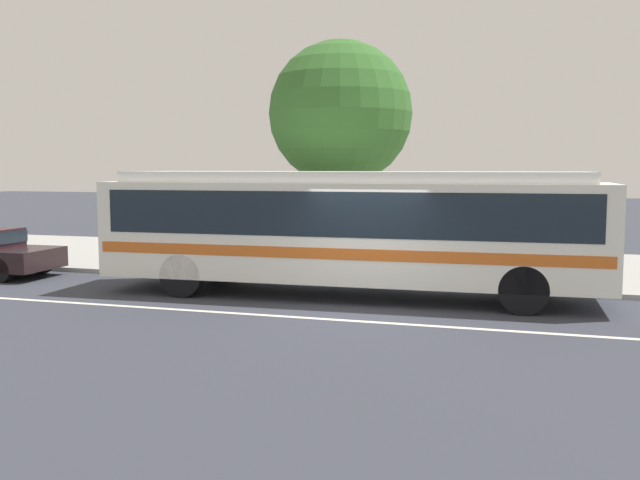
# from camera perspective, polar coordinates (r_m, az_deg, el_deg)

# --- Properties ---
(ground_plane) EXTENTS (120.00, 120.00, 0.00)m
(ground_plane) POSITION_cam_1_polar(r_m,az_deg,el_deg) (14.54, 3.32, -5.87)
(ground_plane) COLOR #333640
(sidewalk_slab) EXTENTS (60.00, 8.00, 0.12)m
(sidewalk_slab) POSITION_cam_1_polar(r_m,az_deg,el_deg) (21.41, 7.80, -1.96)
(sidewalk_slab) COLOR #9C9B96
(sidewalk_slab) RESTS_ON ground_plane
(lane_stripe_center) EXTENTS (56.00, 0.16, 0.01)m
(lane_stripe_center) POSITION_cam_1_polar(r_m,az_deg,el_deg) (13.78, 2.54, -6.51)
(lane_stripe_center) COLOR silver
(lane_stripe_center) RESTS_ON ground_plane
(transit_bus) EXTENTS (11.45, 2.88, 2.86)m
(transit_bus) POSITION_cam_1_polar(r_m,az_deg,el_deg) (16.17, 2.36, 1.28)
(transit_bus) COLOR white
(transit_bus) RESTS_ON ground_plane
(pedestrian_waiting_near_sign) EXTENTS (0.48, 0.48, 1.61)m
(pedestrian_waiting_near_sign) POSITION_cam_1_polar(r_m,az_deg,el_deg) (18.14, 6.26, -0.16)
(pedestrian_waiting_near_sign) COLOR #222445
(pedestrian_waiting_near_sign) RESTS_ON sidewalk_slab
(pedestrian_walking_along_curb) EXTENTS (0.48, 0.48, 1.63)m
(pedestrian_walking_along_curb) POSITION_cam_1_polar(r_m,az_deg,el_deg) (19.47, -2.52, 0.31)
(pedestrian_walking_along_curb) COLOR navy
(pedestrian_walking_along_curb) RESTS_ON sidewalk_slab
(bus_stop_sign) EXTENTS (0.15, 0.44, 2.57)m
(bus_stop_sign) POSITION_cam_1_polar(r_m,az_deg,el_deg) (17.39, 18.95, 1.62)
(bus_stop_sign) COLOR gray
(bus_stop_sign) RESTS_ON sidewalk_slab
(street_tree_near_stop) EXTENTS (4.03, 4.03, 6.37)m
(street_tree_near_stop) POSITION_cam_1_polar(r_m,az_deg,el_deg) (20.15, 1.66, 10.15)
(street_tree_near_stop) COLOR brown
(street_tree_near_stop) RESTS_ON sidewalk_slab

